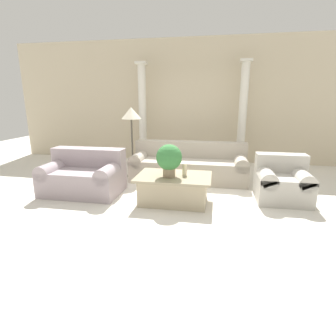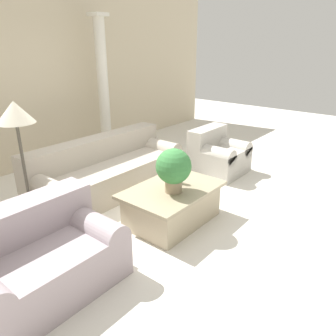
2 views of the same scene
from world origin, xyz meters
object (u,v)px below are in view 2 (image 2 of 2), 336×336
at_px(sofa_long, 108,170).
at_px(potted_plant, 174,168).
at_px(coffee_table, 172,204).
at_px(armchair, 218,154).
at_px(loveseat, 38,259).
at_px(floor_lamp, 16,120).

height_order(sofa_long, potted_plant, potted_plant).
height_order(coffee_table, armchair, armchair).
height_order(loveseat, coffee_table, loveseat).
bearing_deg(potted_plant, coffee_table, 46.16).
bearing_deg(floor_lamp, coffee_table, -49.35).
height_order(sofa_long, coffee_table, sofa_long).
relative_size(coffee_table, floor_lamp, 0.80).
xyz_separation_m(coffee_table, armchair, (1.78, 0.44, 0.09)).
bearing_deg(potted_plant, sofa_long, 82.67).
bearing_deg(armchair, sofa_long, 152.26).
bearing_deg(armchair, floor_lamp, 163.25).
bearing_deg(sofa_long, floor_lamp, -179.80).
relative_size(sofa_long, potted_plant, 4.53).
bearing_deg(floor_lamp, loveseat, -116.14).
distance_m(sofa_long, floor_lamp, 1.58).
relative_size(coffee_table, potted_plant, 2.30).
bearing_deg(loveseat, potted_plant, -8.30).
relative_size(sofa_long, coffee_table, 1.97).
height_order(loveseat, floor_lamp, floor_lamp).
distance_m(potted_plant, floor_lamp, 1.82).
bearing_deg(coffee_table, armchair, 13.72).
xyz_separation_m(coffee_table, potted_plant, (-0.07, -0.07, 0.52)).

